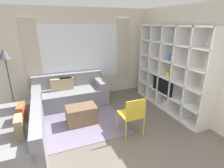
% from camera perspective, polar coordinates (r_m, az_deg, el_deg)
% --- Properties ---
extents(wall_back, '(5.62, 0.11, 2.70)m').
position_cam_1_polar(wall_back, '(5.50, -10.01, 9.53)').
color(wall_back, beige).
rests_on(wall_back, ground_plane).
extents(wall_right, '(0.07, 4.58, 2.70)m').
position_cam_1_polar(wall_right, '(5.01, 21.03, 7.48)').
color(wall_right, beige).
rests_on(wall_right, ground_plane).
extents(area_rug, '(2.84, 1.80, 0.01)m').
position_cam_1_polar(area_rug, '(4.35, -15.93, -12.94)').
color(area_rug, slate).
rests_on(area_rug, ground_plane).
extents(shelving_unit, '(0.44, 2.51, 2.23)m').
position_cam_1_polar(shelving_unit, '(4.90, 19.00, 4.45)').
color(shelving_unit, silver).
rests_on(shelving_unit, ground_plane).
extents(couch_main, '(2.04, 0.89, 0.85)m').
position_cam_1_polar(couch_main, '(5.25, -13.36, -3.02)').
color(couch_main, gray).
rests_on(couch_main, ground_plane).
extents(couch_side, '(0.89, 1.87, 0.85)m').
position_cam_1_polar(couch_side, '(3.68, -27.44, -15.29)').
color(couch_side, gray).
rests_on(couch_side, ground_plane).
extents(ottoman, '(0.70, 0.45, 0.43)m').
position_cam_1_polar(ottoman, '(4.26, -9.95, -9.83)').
color(ottoman, brown).
rests_on(ottoman, ground_plane).
extents(floor_lamp, '(0.30, 0.30, 1.69)m').
position_cam_1_polar(floor_lamp, '(5.14, -31.53, 7.00)').
color(floor_lamp, black).
rests_on(floor_lamp, ground_plane).
extents(folding_chair, '(0.44, 0.46, 0.86)m').
position_cam_1_polar(folding_chair, '(3.67, 6.72, -9.47)').
color(folding_chair, gold).
rests_on(folding_chair, ground_plane).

